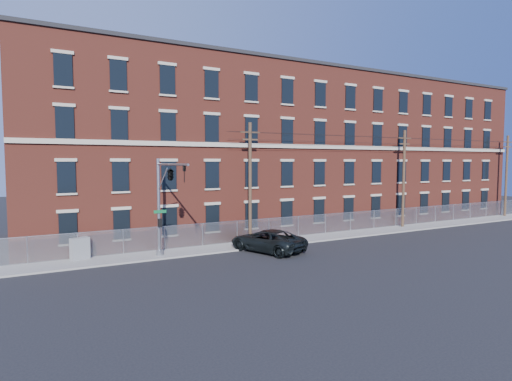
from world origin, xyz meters
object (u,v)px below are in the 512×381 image
object	(u,v)px
traffic_signal_mast	(168,184)
utility_pole_near	(250,180)
utility_cabinet	(80,249)
pickup_truck	(267,240)

from	to	relation	value
traffic_signal_mast	utility_pole_near	size ratio (longest dim) A/B	0.70
utility_cabinet	pickup_truck	bearing A→B (deg)	-33.78
pickup_truck	traffic_signal_mast	bearing A→B (deg)	-19.03
utility_cabinet	traffic_signal_mast	bearing A→B (deg)	-54.24
traffic_signal_mast	utility_cabinet	xyz separation A→B (m)	(-5.20, 3.72, -4.51)
utility_pole_near	pickup_truck	bearing A→B (deg)	-93.46
pickup_truck	utility_cabinet	size ratio (longest dim) A/B	4.06
utility_pole_near	pickup_truck	distance (m)	5.52
traffic_signal_mast	pickup_truck	bearing A→B (deg)	1.47
utility_pole_near	utility_cabinet	size ratio (longest dim) A/B	6.62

